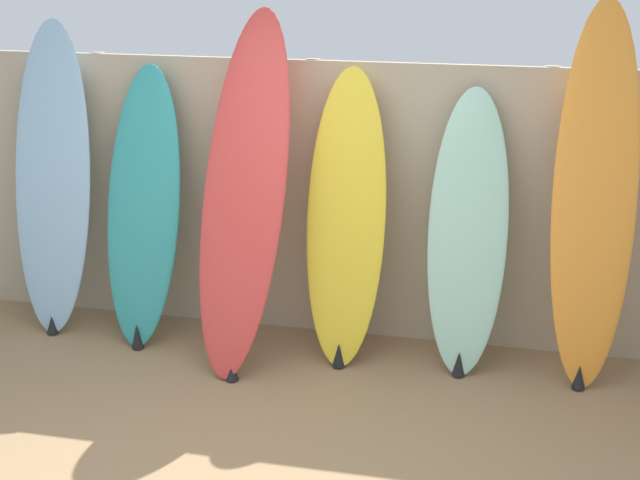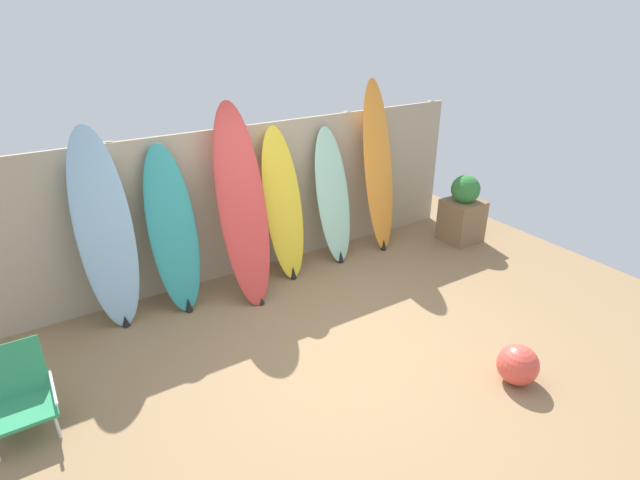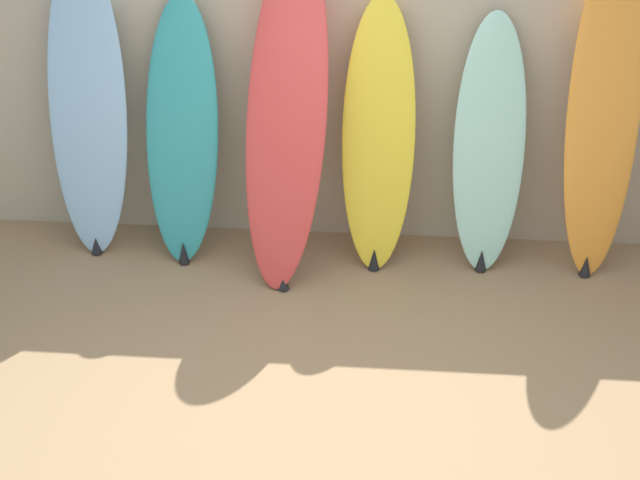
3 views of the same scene
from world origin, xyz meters
name	(u,v)px [view 3 (image 3 of 3)]	position (x,y,z in m)	size (l,w,h in m)	color
ground	(314,406)	(0.00, 0.00, 0.00)	(7.68, 7.68, 0.00)	#8E704C
fence_back	(338,117)	(0.00, 2.01, 0.90)	(6.08, 0.11, 1.80)	tan
surfboard_skyblue_0	(88,110)	(-1.67, 1.72, 1.01)	(0.55, 0.47, 2.03)	#8CB7D6
surfboard_teal_1	(182,134)	(-1.03, 1.67, 0.88)	(0.53, 0.57, 1.77)	teal
surfboard_red_2	(286,121)	(-0.30, 1.50, 1.06)	(0.63, 0.87, 2.14)	#D13D38
surfboard_yellow_3	(378,140)	(0.29, 1.66, 0.88)	(0.49, 0.47, 1.80)	yellow
surfboard_seafoam_4	(489,148)	(1.02, 1.70, 0.83)	(0.48, 0.48, 1.70)	#9ED6BC
surfboard_orange_5	(604,114)	(1.72, 1.69, 1.10)	(0.51, 0.50, 2.22)	orange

